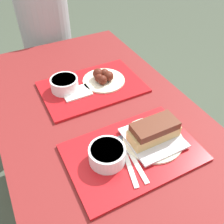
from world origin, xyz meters
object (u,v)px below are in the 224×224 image
object	(u,v)px
tray_near	(133,153)
tray_far	(92,87)
brisket_sandwich_plate	(154,134)
person_seated_across	(45,23)
bowl_coleslaw_near	(107,154)
bowl_coleslaw_far	(64,84)
wings_plate_far	(103,78)

from	to	relation	value
tray_near	tray_far	distance (m)	0.42
brisket_sandwich_plate	person_seated_across	xyz separation A→B (m)	(-0.07, 1.15, -0.01)
bowl_coleslaw_near	bowl_coleslaw_far	bearing A→B (deg)	89.20
tray_far	bowl_coleslaw_far	xyz separation A→B (m)	(-0.12, 0.03, 0.04)
bowl_coleslaw_near	bowl_coleslaw_far	world-z (taller)	same
bowl_coleslaw_near	wings_plate_far	distance (m)	0.46
bowl_coleslaw_near	brisket_sandwich_plate	xyz separation A→B (m)	(0.19, 0.00, 0.00)
tray_far	wings_plate_far	xyz separation A→B (m)	(0.06, 0.01, 0.03)
tray_far	bowl_coleslaw_near	world-z (taller)	bowl_coleslaw_near
tray_near	bowl_coleslaw_far	bearing A→B (deg)	101.25
tray_near	bowl_coleslaw_near	xyz separation A→B (m)	(-0.10, 0.01, 0.04)
bowl_coleslaw_far	person_seated_across	xyz separation A→B (m)	(0.11, 0.71, -0.01)
brisket_sandwich_plate	bowl_coleslaw_far	bearing A→B (deg)	112.48
tray_near	brisket_sandwich_plate	size ratio (longest dim) A/B	2.09
tray_far	person_seated_across	world-z (taller)	person_seated_across
brisket_sandwich_plate	person_seated_across	size ratio (longest dim) A/B	0.31
bowl_coleslaw_near	brisket_sandwich_plate	size ratio (longest dim) A/B	0.56
bowl_coleslaw_near	person_seated_across	xyz separation A→B (m)	(0.12, 1.16, -0.01)
tray_near	brisket_sandwich_plate	distance (m)	0.10
bowl_coleslaw_near	brisket_sandwich_plate	world-z (taller)	brisket_sandwich_plate
tray_near	tray_far	bearing A→B (deg)	85.94
brisket_sandwich_plate	person_seated_across	distance (m)	1.15
person_seated_across	bowl_coleslaw_far	bearing A→B (deg)	-98.84
tray_near	bowl_coleslaw_far	xyz separation A→B (m)	(-0.09, 0.45, 0.04)
tray_near	bowl_coleslaw_near	world-z (taller)	bowl_coleslaw_near
bowl_coleslaw_near	brisket_sandwich_plate	distance (m)	0.19
tray_far	brisket_sandwich_plate	distance (m)	0.41
wings_plate_far	bowl_coleslaw_far	bearing A→B (deg)	172.80
tray_far	person_seated_across	distance (m)	0.75
wings_plate_far	person_seated_across	bearing A→B (deg)	95.58
tray_near	person_seated_across	size ratio (longest dim) A/B	0.64
tray_near	bowl_coleslaw_near	bearing A→B (deg)	174.56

